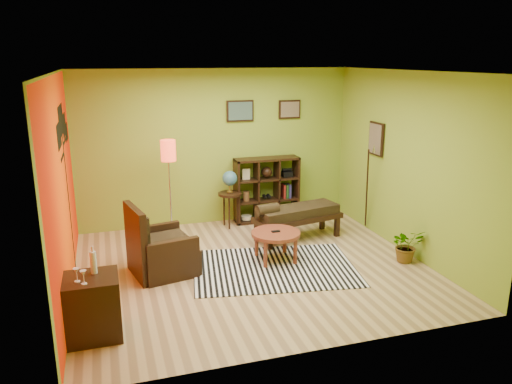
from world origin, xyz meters
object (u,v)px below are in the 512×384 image
object	(u,v)px
coffee_table	(276,236)
side_cabinet	(92,307)
armchair	(159,252)
potted_plant	(406,249)
globe_table	(230,185)
bench	(296,214)
floor_lamp	(169,160)
cube_shelf	(267,189)

from	to	relation	value
coffee_table	side_cabinet	size ratio (longest dim) A/B	0.73
armchair	potted_plant	distance (m)	3.66
globe_table	potted_plant	distance (m)	3.21
coffee_table	bench	xyz separation A→B (m)	(0.62, 0.75, 0.06)
side_cabinet	bench	xyz separation A→B (m)	(3.24, 2.17, 0.09)
floor_lamp	cube_shelf	size ratio (longest dim) A/B	1.41
coffee_table	potted_plant	world-z (taller)	coffee_table
coffee_table	potted_plant	xyz separation A→B (m)	(1.86, -0.63, -0.19)
coffee_table	cube_shelf	distance (m)	1.94
cube_shelf	bench	bearing A→B (deg)	-83.54
globe_table	armchair	bearing A→B (deg)	-131.58
armchair	potted_plant	bearing A→B (deg)	-10.78
coffee_table	side_cabinet	xyz separation A→B (m)	(-2.62, -1.42, -0.04)
side_cabinet	potted_plant	xyz separation A→B (m)	(4.48, 0.79, -0.15)
side_cabinet	cube_shelf	world-z (taller)	cube_shelf
armchair	potted_plant	size ratio (longest dim) A/B	1.98
floor_lamp	globe_table	world-z (taller)	floor_lamp
armchair	side_cabinet	world-z (taller)	armchair
floor_lamp	bench	size ratio (longest dim) A/B	1.07
armchair	potted_plant	xyz separation A→B (m)	(3.60, -0.68, -0.11)
side_cabinet	floor_lamp	world-z (taller)	floor_lamp
armchair	floor_lamp	distance (m)	1.73
cube_shelf	floor_lamp	bearing A→B (deg)	-165.40
side_cabinet	cube_shelf	distance (m)	4.54
armchair	coffee_table	bearing A→B (deg)	-1.95
coffee_table	bench	distance (m)	0.98
floor_lamp	globe_table	distance (m)	1.29
coffee_table	floor_lamp	xyz separation A→B (m)	(-1.37, 1.38, 0.98)
floor_lamp	potted_plant	size ratio (longest dim) A/B	3.28
armchair	bench	bearing A→B (deg)	16.42
globe_table	bench	xyz separation A→B (m)	(0.89, -0.96, -0.34)
globe_table	cube_shelf	world-z (taller)	cube_shelf
side_cabinet	cube_shelf	bearing A→B (deg)	46.56
side_cabinet	armchair	bearing A→B (deg)	59.00
floor_lamp	cube_shelf	world-z (taller)	floor_lamp
cube_shelf	side_cabinet	bearing A→B (deg)	-133.44
side_cabinet	globe_table	xyz separation A→B (m)	(2.35, 3.13, 0.43)
coffee_table	cube_shelf	bearing A→B (deg)	75.24
side_cabinet	floor_lamp	distance (m)	3.23
side_cabinet	bench	bearing A→B (deg)	33.84
floor_lamp	potted_plant	xyz separation A→B (m)	(3.24, -2.01, -1.17)
armchair	floor_lamp	world-z (taller)	floor_lamp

